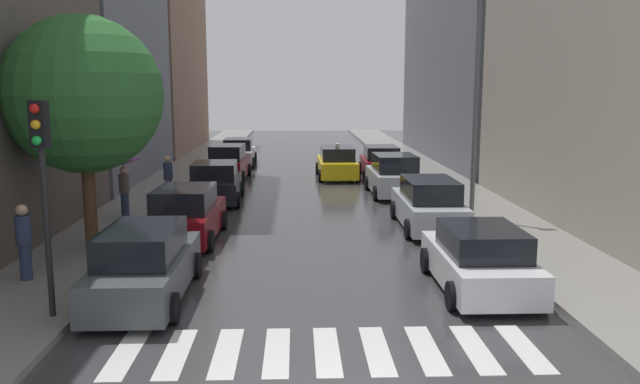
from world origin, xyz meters
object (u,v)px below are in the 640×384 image
Objects in this scene: parked_car_right_fourth at (381,163)px; street_tree_left at (83,95)px; pedestrian_foreground at (24,240)px; lamp_post_right at (476,92)px; parked_car_right_nearest at (480,260)px; parked_car_left_fifth at (239,153)px; pedestrian_by_kerb at (168,177)px; parked_car_right_second at (429,205)px; taxi_midroad at (337,163)px; parked_car_left_nearest at (145,266)px; parked_car_left_third at (215,184)px; parked_car_left_second at (186,216)px; pedestrian_near_tree at (123,173)px; parked_car_left_fourth at (228,164)px; traffic_light_left_corner at (42,161)px; parked_car_right_third at (394,176)px.

street_tree_left is (-10.19, -15.11, 3.70)m from parked_car_right_fourth.
lamp_post_right is (12.54, 6.59, 3.41)m from pedestrian_foreground.
parked_car_left_fifth is at bearing 17.98° from parked_car_right_nearest.
pedestrian_by_kerb is at bearing 110.86° from pedestrian_foreground.
parked_car_left_fifth is 0.96× the size of parked_car_right_nearest.
parked_car_right_fourth is at bearing 86.59° from pedestrian_foreground.
parked_car_right_second is at bearing -154.57° from lamp_post_right.
taxi_midroad is (-2.14, 18.46, 0.04)m from parked_car_right_nearest.
parked_car_left_nearest is at bearing 179.32° from parked_car_left_fifth.
pedestrian_foreground is (-3.15, -10.91, 0.33)m from parked_car_left_third.
parked_car_right_fourth is at bearing -28.53° from parked_car_left_second.
parked_car_right_second reaches higher than parked_car_right_fourth.
pedestrian_near_tree is at bearing 114.81° from pedestrian_foreground.
parked_car_left_fourth is 6.84m from pedestrian_by_kerb.
parked_car_left_nearest is at bearing -140.71° from lamp_post_right.
pedestrian_foreground reaches higher than taxi_midroad.
street_tree_left reaches higher than parked_car_right_nearest.
parked_car_left_third is at bearing 155.34° from lamp_post_right.
street_tree_left is 5.55m from traffic_light_left_corner.
parked_car_left_fifth is 25.10m from parked_car_right_nearest.
parked_car_left_nearest is 1.13× the size of parked_car_left_third.
pedestrian_foreground is at bearing -103.48° from street_tree_left.
parked_car_right_fourth is 12.01m from pedestrian_by_kerb.
lamp_post_right reaches higher than parked_car_right_nearest.
parked_car_left_second is 0.68× the size of street_tree_left.
street_tree_left reaches higher than pedestrian_near_tree.
parked_car_right_second is (7.78, 6.94, 0.01)m from parked_car_left_nearest.
pedestrian_foreground is at bearing 118.54° from parked_car_right_second.
traffic_light_left_corner is (1.54, -2.53, 2.17)m from pedestrian_foreground.
parked_car_right_nearest is at bearing -179.29° from parked_car_right_fourth.
parked_car_right_nearest is 0.96× the size of taxi_midroad.
traffic_light_left_corner is at bearing -40.64° from pedestrian_near_tree.
parked_car_right_second is (7.72, -5.11, 0.01)m from parked_car_left_third.
lamp_post_right is (9.49, 2.21, 3.73)m from parked_car_left_second.
parked_car_left_third is 12.23m from parked_car_left_fifth.
taxi_midroad reaches higher than parked_car_left_fifth.
parked_car_right_nearest is 14.82m from pedestrian_by_kerb.
taxi_midroad is 1.03× the size of traffic_light_left_corner.
parked_car_left_second is 15.65m from parked_car_right_fourth.
parked_car_right_nearest is at bearing -104.02° from lamp_post_right.
parked_car_left_third reaches higher than parked_car_right_nearest.
parked_car_left_fifth is 2.00× the size of pedestrian_near_tree.
parked_car_right_third reaches higher than parked_car_left_nearest.
parked_car_left_fourth is at bearing 23.23° from parked_car_right_nearest.
parked_car_right_nearest is (7.69, -23.90, -0.04)m from parked_car_left_fifth.
pedestrian_by_kerb is (0.91, 3.20, -0.60)m from pedestrian_near_tree.
taxi_midroad is at bearing -135.25° from parked_car_left_fifth.
parked_car_left_third is 0.97× the size of traffic_light_left_corner.
taxi_midroad is at bearing 20.73° from parked_car_right_third.
taxi_midroad reaches higher than parked_car_left_second.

